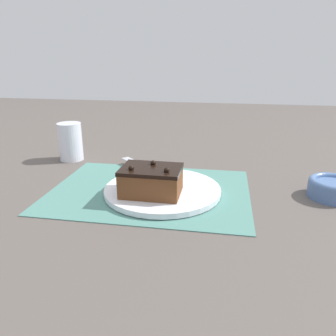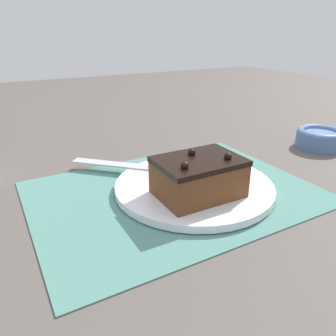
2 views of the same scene
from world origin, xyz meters
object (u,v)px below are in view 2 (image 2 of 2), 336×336
object	(u,v)px
cake_plate	(194,186)
serving_knife	(154,167)
chocolate_cake	(198,177)
small_bowl	(320,138)

from	to	relation	value
cake_plate	serving_knife	size ratio (longest dim) A/B	1.41
chocolate_cake	small_bowl	world-z (taller)	chocolate_cake
serving_knife	small_bowl	size ratio (longest dim) A/B	1.80
cake_plate	small_bowl	distance (m)	0.38
cake_plate	small_bowl	world-z (taller)	small_bowl
chocolate_cake	serving_knife	world-z (taller)	chocolate_cake
chocolate_cake	serving_knife	distance (m)	0.13
cake_plate	chocolate_cake	size ratio (longest dim) A/B	2.06
cake_plate	small_bowl	size ratio (longest dim) A/B	2.54
serving_knife	chocolate_cake	bearing A→B (deg)	-129.13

